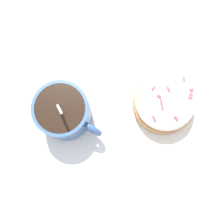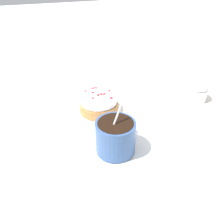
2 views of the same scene
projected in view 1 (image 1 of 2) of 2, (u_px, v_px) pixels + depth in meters
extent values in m
plane|color=silver|center=(115.00, 118.00, 0.52)|extent=(3.00, 3.00, 0.00)
cube|color=white|center=(115.00, 118.00, 0.51)|extent=(0.34, 0.31, 0.00)
cylinder|color=#335184|center=(63.00, 112.00, 0.48)|extent=(0.08, 0.08, 0.07)
cylinder|color=black|center=(60.00, 109.00, 0.45)|extent=(0.07, 0.07, 0.01)
torus|color=#335184|center=(90.00, 128.00, 0.47)|extent=(0.04, 0.03, 0.04)
ellipsoid|color=silver|center=(74.00, 125.00, 0.50)|extent=(0.03, 0.03, 0.01)
cylinder|color=silver|center=(57.00, 104.00, 0.46)|extent=(0.03, 0.05, 0.10)
cylinder|color=#B2753D|center=(164.00, 103.00, 0.50)|extent=(0.10, 0.10, 0.02)
ellipsoid|color=white|center=(166.00, 101.00, 0.49)|extent=(0.10, 0.10, 0.04)
cube|color=#EA4C56|center=(168.00, 88.00, 0.46)|extent=(0.00, 0.01, 0.00)
cube|color=#EA4C56|center=(176.00, 117.00, 0.46)|extent=(0.01, 0.01, 0.00)
cube|color=#EA4C56|center=(161.00, 101.00, 0.46)|extent=(0.00, 0.01, 0.00)
cube|color=#EA4C56|center=(191.00, 97.00, 0.47)|extent=(0.01, 0.00, 0.00)
cube|color=#EA4C56|center=(159.00, 96.00, 0.46)|extent=(0.01, 0.01, 0.00)
cube|color=#EA4C56|center=(154.00, 118.00, 0.46)|extent=(0.01, 0.01, 0.00)
cube|color=#EA4C56|center=(191.00, 93.00, 0.47)|extent=(0.01, 0.01, 0.00)
cube|color=#EA4C56|center=(163.00, 110.00, 0.46)|extent=(0.00, 0.01, 0.00)
cube|color=#EA4C56|center=(184.00, 79.00, 0.48)|extent=(0.00, 0.01, 0.00)
cube|color=#EA4C56|center=(192.00, 90.00, 0.47)|extent=(0.01, 0.00, 0.00)
cube|color=#EA4C56|center=(153.00, 88.00, 0.47)|extent=(0.01, 0.01, 0.00)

